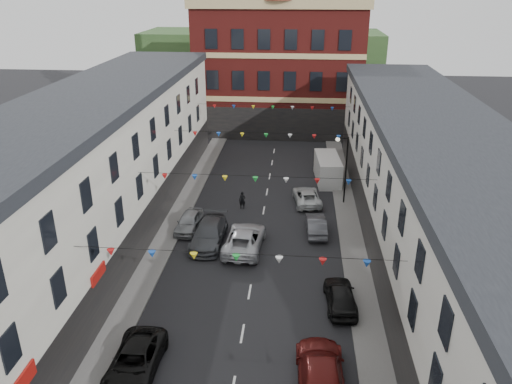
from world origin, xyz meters
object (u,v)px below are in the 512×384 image
(car_right_e, at_px, (316,225))
(car_right_f, at_px, (307,196))
(moving_car, at_px, (244,239))
(car_left_d, at_px, (209,234))
(car_right_c, at_px, (321,373))
(car_right_d, at_px, (341,296))
(car_left_e, at_px, (189,222))
(white_van, at_px, (328,169))
(pedestrian, at_px, (242,200))
(street_lamp, at_px, (344,161))
(car_left_c, at_px, (135,362))

(car_right_e, xyz_separation_m, car_right_f, (-0.67, 5.55, -0.03))
(car_right_e, bearing_deg, moving_car, 25.95)
(car_right_e, bearing_deg, car_left_d, 13.34)
(car_right_c, distance_m, car_right_d, 6.68)
(car_left_e, bearing_deg, white_van, 49.51)
(car_right_f, distance_m, white_van, 5.83)
(car_right_e, distance_m, moving_car, 5.95)
(car_left_e, xyz_separation_m, car_right_c, (9.62, -15.54, 0.13))
(car_left_d, distance_m, car_right_e, 8.22)
(car_right_f, height_order, white_van, white_van)
(car_right_c, xyz_separation_m, moving_car, (-5.04, 12.95, -0.04))
(car_right_f, height_order, pedestrian, pedestrian)
(car_right_f, relative_size, moving_car, 0.82)
(car_right_f, bearing_deg, moving_car, 53.96)
(moving_car, xyz_separation_m, white_van, (6.52, 13.90, 0.42))
(car_left_d, relative_size, white_van, 1.01)
(street_lamp, bearing_deg, pedestrian, -168.28)
(car_left_e, distance_m, moving_car, 5.26)
(car_right_c, distance_m, car_right_e, 15.86)
(car_right_f, height_order, moving_car, moving_car)
(car_left_e, distance_m, car_right_d, 14.21)
(car_left_c, xyz_separation_m, car_right_e, (9.17, 15.72, -0.01))
(car_right_e, bearing_deg, pedestrian, -36.04)
(car_left_d, xyz_separation_m, car_right_f, (7.20, 7.90, -0.16))
(white_van, bearing_deg, car_left_c, -116.09)
(car_right_c, bearing_deg, car_left_c, -2.29)
(white_van, xyz_separation_m, pedestrian, (-7.44, -7.06, -0.45))
(car_right_e, bearing_deg, car_right_d, 94.21)
(car_right_c, bearing_deg, white_van, -94.61)
(car_left_d, height_order, car_left_e, car_left_d)
(street_lamp, xyz_separation_m, white_van, (-0.95, 5.32, -2.70))
(car_left_d, relative_size, pedestrian, 3.63)
(car_left_e, distance_m, car_right_c, 18.27)
(car_left_d, bearing_deg, car_right_d, -35.69)
(car_left_c, xyz_separation_m, car_left_e, (-0.60, 15.40, 0.00))
(car_left_e, relative_size, car_right_f, 0.88)
(car_right_f, bearing_deg, white_van, -118.08)
(street_lamp, bearing_deg, white_van, 100.12)
(car_left_c, height_order, pedestrian, pedestrian)
(street_lamp, xyz_separation_m, car_right_f, (-2.95, -0.12, -3.26))
(street_lamp, xyz_separation_m, car_left_c, (-11.45, -21.40, -3.22))
(car_right_d, distance_m, white_van, 20.32)
(car_right_e, distance_m, white_van, 11.09)
(car_right_e, bearing_deg, car_right_f, -86.38)
(car_right_e, xyz_separation_m, white_van, (1.33, 10.99, 0.53))
(car_right_d, bearing_deg, car_left_d, -40.94)
(car_left_c, relative_size, car_right_c, 0.88)
(car_left_e, height_order, car_right_e, car_left_e)
(car_right_d, xyz_separation_m, pedestrian, (-7.34, 13.26, 0.03))
(car_left_c, xyz_separation_m, car_right_d, (10.40, 6.40, 0.04))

